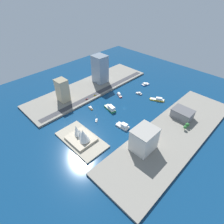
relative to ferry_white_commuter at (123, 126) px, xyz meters
name	(u,v)px	position (x,y,z in m)	size (l,w,h in m)	color
ground_plane	(124,108)	(28.93, -35.61, -2.59)	(440.00, 440.00, 0.00)	navy
quay_west	(173,134)	(-58.04, -35.61, -1.12)	(70.00, 240.00, 2.94)	gray
quay_east	(90,88)	(115.91, -35.61, -1.12)	(70.00, 240.00, 2.94)	gray
peninsula_point	(81,140)	(21.22, 56.65, -1.59)	(68.88, 36.61, 2.00)	#A89E89
road_strip	(99,92)	(90.08, -35.61, 0.43)	(9.67, 228.00, 0.15)	#38383D
ferry_white_commuter	(123,126)	(0.00, 0.00, 0.00)	(20.88, 10.64, 7.21)	silver
tugboat_red	(119,95)	(59.50, -56.60, -0.85)	(14.86, 10.08, 4.45)	red
catamaran_blue	(145,84)	(50.83, -120.59, -1.15)	(11.52, 16.67, 4.15)	blue
yacht_sleek_gray	(139,93)	(38.63, -85.24, -1.19)	(12.36, 6.78, 3.90)	#999EA3
ferry_yellow_fast	(158,99)	(3.63, -91.53, -0.50)	(24.10, 17.31, 5.76)	yellow
ferry_green_doubledeck	(110,108)	(41.38, -16.59, 0.59)	(25.32, 12.32, 8.13)	#2D8C4C
water_taxi_orange	(91,108)	(65.97, 3.53, -1.14)	(11.49, 5.31, 3.93)	orange
sailboat_small_white	(96,120)	(37.05, 16.83, -1.67)	(7.11, 7.27, 12.55)	white
tower_tall_glass	(100,69)	(118.30, -65.55, 26.20)	(25.69, 23.13, 51.64)	#8C9EB2
office_block_beige	(62,90)	(112.97, 21.52, 19.15)	(19.05, 16.40, 37.54)	#C6B793
hotel_broad_white	(144,139)	(-44.36, 13.56, 15.30)	(24.35, 29.04, 29.84)	silver
warehouse_low_gray	(182,114)	(-48.50, -75.18, 6.74)	(29.01, 21.91, 12.71)	gray
pickup_red	(87,99)	(87.55, -5.88, 1.25)	(1.93, 4.60, 1.50)	black
taxi_yellow_cab	(95,95)	(87.13, -24.01, 1.32)	(2.03, 4.56, 1.68)	black
traffic_light_waterfront	(116,84)	(83.84, -73.67, 4.69)	(0.36, 0.36, 6.50)	black
opera_landmark	(81,136)	(19.96, 56.65, 6.66)	(33.71, 29.65, 20.48)	#BCAD93
park_tree_cluster	(187,126)	(-64.79, -56.48, 5.23)	(5.44, 11.68, 7.65)	brown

